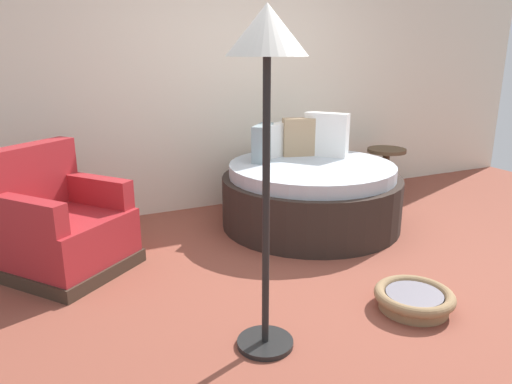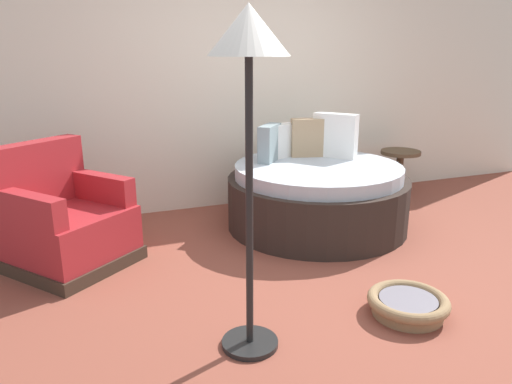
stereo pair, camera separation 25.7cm
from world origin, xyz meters
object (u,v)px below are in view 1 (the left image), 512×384
(floor_lamp, at_px, (267,67))
(pet_basket, at_px, (414,299))
(round_daybed, at_px, (310,193))
(side_table, at_px, (386,157))
(red_armchair, at_px, (61,228))

(floor_lamp, bearing_deg, pet_basket, -2.54)
(round_daybed, relative_size, side_table, 3.22)
(red_armchair, relative_size, floor_lamp, 0.62)
(side_table, distance_m, floor_lamp, 3.58)
(red_armchair, distance_m, side_table, 3.62)
(pet_basket, xyz_separation_m, side_table, (1.58, 2.21, 0.35))
(pet_basket, distance_m, floor_lamp, 1.80)
(floor_lamp, bearing_deg, round_daybed, 51.83)
(floor_lamp, bearing_deg, red_armchair, 121.44)
(red_armchair, distance_m, pet_basket, 2.56)
(red_armchair, relative_size, pet_basket, 2.20)
(round_daybed, xyz_separation_m, red_armchair, (-2.21, -0.07, 0.02))
(red_armchair, bearing_deg, round_daybed, 1.81)
(pet_basket, bearing_deg, red_armchair, 141.36)
(pet_basket, height_order, side_table, side_table)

